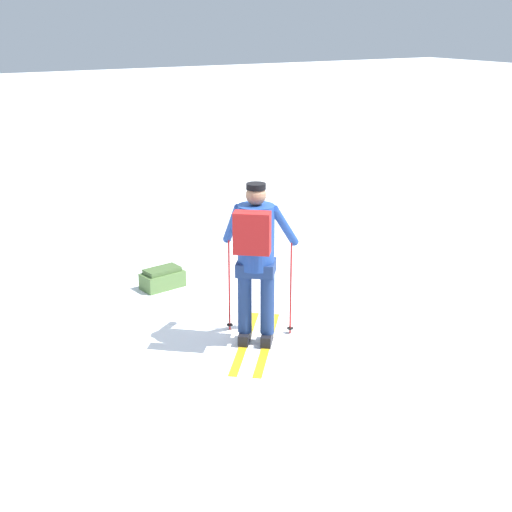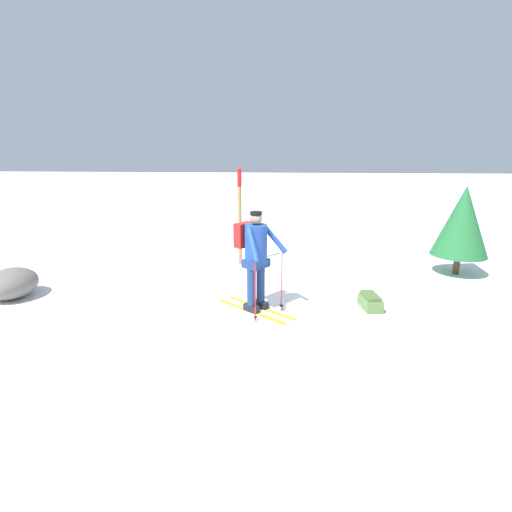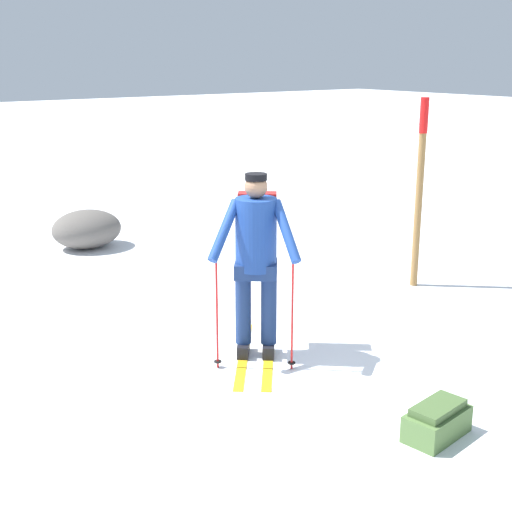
{
  "view_description": "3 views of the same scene",
  "coord_description": "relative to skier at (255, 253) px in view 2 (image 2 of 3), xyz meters",
  "views": [
    {
      "loc": [
        -3.9,
        -6.15,
        3.37
      ],
      "look_at": [
        -0.36,
        -0.1,
        1.0
      ],
      "focal_mm": 50.0,
      "sensor_mm": 36.0,
      "label": 1
    },
    {
      "loc": [
        6.23,
        0.37,
        2.8
      ],
      "look_at": [
        -0.36,
        -0.1,
        1.0
      ],
      "focal_mm": 28.0,
      "sensor_mm": 36.0,
      "label": 2
    },
    {
      "loc": [
        3.37,
        5.05,
        2.8
      ],
      "look_at": [
        -0.36,
        -0.1,
        1.0
      ],
      "focal_mm": 50.0,
      "sensor_mm": 36.0,
      "label": 3
    }
  ],
  "objects": [
    {
      "name": "rock_boulder",
      "position": [
        -0.27,
        -4.69,
        -0.76
      ],
      "size": [
        1.04,
        0.88,
        0.57
      ],
      "primitive_type": "ellipsoid",
      "color": "#5B5651",
      "rests_on": "ground_plane"
    },
    {
      "name": "pine_tree",
      "position": [
        -2.41,
        4.43,
        0.17
      ],
      "size": [
        1.2,
        1.2,
        2.01
      ],
      "color": "#4C331E",
      "rests_on": "ground_plane"
    },
    {
      "name": "ground_plane",
      "position": [
        0.37,
        0.12,
        -1.05
      ],
      "size": [
        80.0,
        80.0,
        0.0
      ],
      "primitive_type": "plane",
      "color": "white"
    },
    {
      "name": "trail_marker",
      "position": [
        -2.87,
        -0.58,
        0.29
      ],
      "size": [
        0.1,
        0.1,
        2.32
      ],
      "color": "olive",
      "rests_on": "ground_plane"
    },
    {
      "name": "dropped_backpack",
      "position": [
        -0.2,
        2.06,
        -0.92
      ],
      "size": [
        0.58,
        0.37,
        0.27
      ],
      "color": "#4C6B38",
      "rests_on": "ground_plane"
    },
    {
      "name": "skier",
      "position": [
        0.0,
        0.0,
        0.0
      ],
      "size": [
        1.24,
        1.45,
        1.77
      ],
      "color": "gold",
      "rests_on": "ground_plane"
    }
  ]
}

